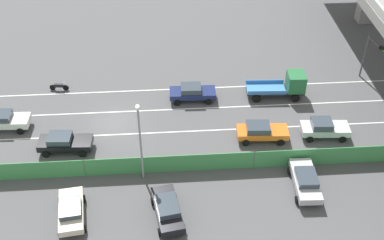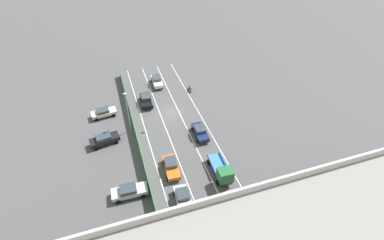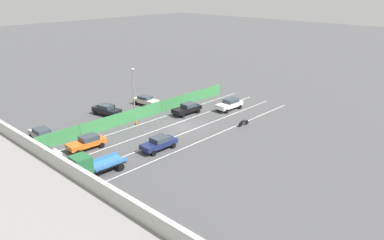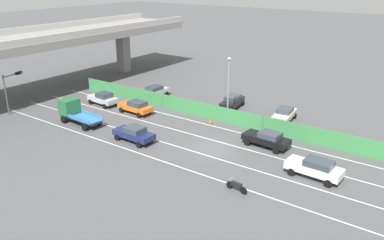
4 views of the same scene
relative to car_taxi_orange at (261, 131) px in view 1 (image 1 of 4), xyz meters
name	(u,v)px [view 1 (image 1 of 4)]	position (x,y,z in m)	size (l,w,h in m)	color
ground_plane	(115,123)	(-3.16, -13.24, -0.89)	(300.00, 300.00, 0.00)	#4C4C4F
lane_line_left_edge	(166,89)	(-8.22, -8.27, -0.88)	(0.14, 45.94, 0.01)	silver
lane_line_mid_left	(167,110)	(-4.85, -8.27, -0.88)	(0.14, 45.94, 0.01)	silver
lane_line_mid_right	(168,132)	(-1.47, -8.27, -0.88)	(0.14, 45.94, 0.01)	silver
lane_line_right_edge	(170,157)	(1.90, -8.27, -0.88)	(0.14, 45.94, 0.01)	silver
green_fence	(170,164)	(3.64, -8.27, 0.01)	(0.10, 42.04, 1.79)	#3D8E4C
car_taxi_orange	(261,131)	(0.00, 0.00, 0.00)	(2.21, 4.62, 1.60)	orange
car_sedan_white	(3,120)	(-3.15, -23.34, 0.05)	(2.17, 4.73, 1.69)	white
car_sedan_silver	(324,128)	(-0.04, 5.70, 0.02)	(2.26, 4.39, 1.67)	#B7BABC
car_sedan_navy	(192,92)	(-6.36, -5.73, 0.00)	(2.11, 4.56, 1.60)	navy
car_sedan_black	(64,142)	(0.25, -17.34, 0.00)	(2.28, 4.73, 1.60)	black
flatbed_truck_blue	(286,85)	(-6.31, 3.60, 0.43)	(2.43, 5.73, 2.59)	black
motorcycle	(59,86)	(-8.90, -19.10, -0.43)	(0.60, 1.95, 0.93)	black
parked_sedan_cream	(71,210)	(8.08, -15.84, -0.02)	(4.48, 2.42, 1.52)	beige
parked_sedan_dark	(168,209)	(8.52, -8.63, 0.04)	(4.76, 2.58, 1.64)	black
parked_wagon_silver	(306,180)	(6.24, 2.44, -0.01)	(4.72, 2.18, 1.56)	#B2B5B7
traffic_light	(372,52)	(-8.28, 12.48, 2.62)	(2.93, 0.89, 4.92)	#47474C
street_lamp	(140,136)	(4.17, -10.50, 3.62)	(0.60, 0.36, 7.48)	gray
traffic_cone	(158,159)	(2.36, -9.30, -0.63)	(0.47, 0.47, 0.57)	orange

